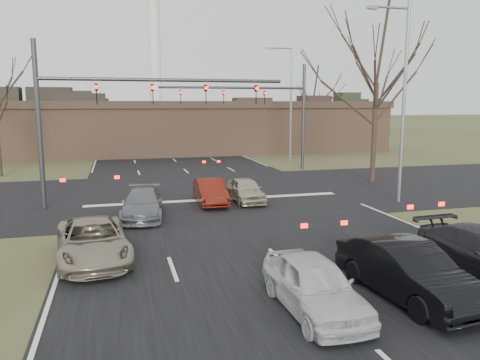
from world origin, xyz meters
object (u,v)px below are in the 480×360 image
(car_silver_suv, at_px, (93,241))
(car_black_hatch, at_px, (407,271))
(mast_arm_far, at_px, (269,104))
(car_red_ahead, at_px, (210,192))
(streetlight_right_near, at_px, (401,93))
(car_silver_ahead, at_px, (246,190))
(car_grey_ahead, at_px, (142,204))
(building, at_px, (185,127))
(mast_arm_near, at_px, (110,103))
(streetlight_right_far, at_px, (289,97))
(car_white_sedan, at_px, (314,285))

(car_silver_suv, xyz_separation_m, car_black_hatch, (8.03, -5.21, 0.07))
(mast_arm_far, bearing_deg, car_red_ahead, -121.53)
(streetlight_right_near, height_order, car_silver_ahead, streetlight_right_near)
(mast_arm_far, distance_m, car_grey_ahead, 17.09)
(building, xyz_separation_m, car_grey_ahead, (-6.00, -28.00, -2.04))
(mast_arm_far, height_order, car_black_hatch, mast_arm_far)
(car_silver_suv, bearing_deg, car_red_ahead, 48.94)
(building, relative_size, car_black_hatch, 9.50)
(car_red_ahead, bearing_deg, building, 86.37)
(car_grey_ahead, bearing_deg, mast_arm_near, 118.42)
(car_black_hatch, height_order, car_grey_ahead, car_black_hatch)
(mast_arm_far, relative_size, car_silver_ahead, 3.03)
(car_black_hatch, relative_size, car_grey_ahead, 1.03)
(car_silver_suv, distance_m, car_red_ahead, 9.32)
(mast_arm_near, xyz_separation_m, car_silver_ahead, (6.60, -0.86, -4.45))
(streetlight_right_far, bearing_deg, car_red_ahead, -123.40)
(streetlight_right_far, bearing_deg, mast_arm_near, -136.11)
(mast_arm_far, height_order, car_white_sedan, mast_arm_far)
(car_silver_suv, distance_m, car_silver_ahead, 10.53)
(mast_arm_far, height_order, car_silver_ahead, mast_arm_far)
(car_black_hatch, height_order, car_red_ahead, car_black_hatch)
(car_grey_ahead, bearing_deg, car_white_sedan, -65.91)
(building, xyz_separation_m, car_silver_suv, (-7.88, -33.50, -2.00))
(car_black_hatch, bearing_deg, streetlight_right_near, 52.29)
(car_black_hatch, xyz_separation_m, car_grey_ahead, (-6.16, 10.71, -0.11))
(building, relative_size, mast_arm_near, 3.50)
(car_white_sedan, height_order, car_silver_ahead, car_white_sedan)
(car_white_sedan, distance_m, car_red_ahead, 12.92)
(car_silver_suv, relative_size, car_silver_ahead, 1.30)
(car_grey_ahead, height_order, car_red_ahead, car_red_ahead)
(car_silver_suv, height_order, car_red_ahead, car_silver_suv)
(mast_arm_far, xyz_separation_m, car_grey_ahead, (-10.18, -13.00, -4.39))
(mast_arm_far, relative_size, car_white_sedan, 2.79)
(car_grey_ahead, bearing_deg, building, 84.06)
(car_grey_ahead, bearing_deg, car_silver_ahead, 27.89)
(streetlight_right_far, xyz_separation_m, car_grey_ahead, (-13.32, -17.00, -4.96))
(streetlight_right_far, height_order, car_red_ahead, streetlight_right_far)
(car_silver_suv, relative_size, car_grey_ahead, 1.10)
(car_silver_suv, relative_size, car_black_hatch, 1.07)
(mast_arm_far, height_order, car_red_ahead, mast_arm_far)
(mast_arm_near, bearing_deg, car_white_sedan, -71.10)
(streetlight_right_near, relative_size, streetlight_right_far, 1.00)
(car_red_ahead, xyz_separation_m, car_silver_ahead, (1.87, 0.03, -0.00))
(car_black_hatch, distance_m, car_silver_ahead, 12.88)
(mast_arm_near, bearing_deg, mast_arm_far, 41.22)
(streetlight_right_far, distance_m, car_silver_ahead, 17.57)
(car_black_hatch, bearing_deg, car_grey_ahead, 114.04)
(streetlight_right_far, bearing_deg, building, 123.65)
(streetlight_right_near, bearing_deg, mast_arm_near, 167.95)
(mast_arm_near, distance_m, mast_arm_far, 15.17)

